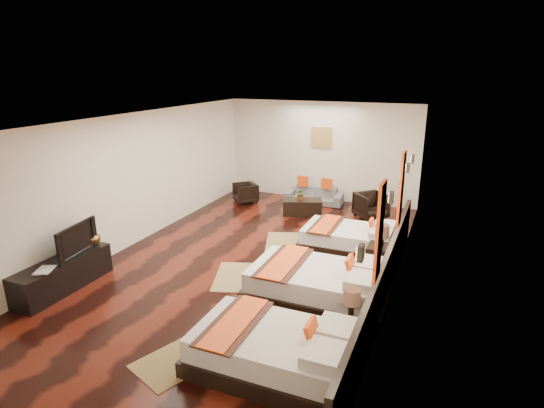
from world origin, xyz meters
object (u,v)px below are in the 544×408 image
at_px(sofa, 314,195).
at_px(tv_console, 63,274).
at_px(bed_mid, 319,284).
at_px(nightstand_b, 380,256).
at_px(figurine, 92,237).
at_px(tv, 72,240).
at_px(armchair_left, 245,193).
at_px(bed_near, 276,350).
at_px(nightstand_a, 350,326).
at_px(armchair_right, 371,206).
at_px(book, 37,270).
at_px(table_plant, 301,194).
at_px(bed_far, 350,239).
at_px(coffee_table, 302,207).

bearing_deg(sofa, tv_console, -114.60).
height_order(bed_mid, nightstand_b, nightstand_b).
distance_m(figurine, sofa, 6.31).
xyz_separation_m(tv, armchair_left, (0.60, 5.59, -0.56)).
bearing_deg(tv_console, sofa, 69.01).
xyz_separation_m(tv_console, sofa, (2.50, 6.50, -0.04)).
height_order(bed_near, nightstand_a, nightstand_a).
bearing_deg(sofa, tv, -114.96).
bearing_deg(bed_mid, nightstand_a, -54.19).
distance_m(bed_mid, tv_console, 4.40).
distance_m(tv_console, armchair_right, 7.20).
distance_m(bed_mid, nightstand_b, 1.61).
distance_m(armchair_left, armchair_right, 3.56).
bearing_deg(armchair_right, nightstand_b, -120.46).
height_order(tv_console, tv, tv).
bearing_deg(tv, bed_mid, -83.69).
bearing_deg(bed_near, armchair_right, 89.91).
xyz_separation_m(book, table_plant, (2.46, 5.89, -0.02)).
bearing_deg(bed_far, tv_console, -139.41).
bearing_deg(tv, table_plant, -33.32).
xyz_separation_m(bed_mid, nightstand_a, (0.75, -1.03, 0.01)).
xyz_separation_m(book, sofa, (2.50, 6.99, -0.33)).
height_order(bed_far, armchair_right, bed_far).
relative_size(bed_mid, bed_far, 1.15).
distance_m(bed_mid, sofa, 5.45).
xyz_separation_m(nightstand_a, table_plant, (-2.48, 5.11, 0.25)).
relative_size(armchair_left, table_plant, 2.04).
height_order(bed_near, nightstand_b, nightstand_b).
relative_size(bed_near, figurine, 6.54).
xyz_separation_m(bed_far, nightstand_b, (0.75, -0.84, 0.08)).
relative_size(armchair_right, coffee_table, 0.72).
distance_m(bed_near, nightstand_b, 3.40).
bearing_deg(table_plant, tv_console, -114.48).
xyz_separation_m(tv, table_plant, (2.41, 5.16, -0.29)).
relative_size(bed_far, nightstand_a, 2.26).
distance_m(nightstand_a, book, 5.01).
height_order(bed_far, nightstand_b, nightstand_b).
relative_size(tv_console, sofa, 1.13).
distance_m(tv, armchair_right, 6.99).
xyz_separation_m(bed_near, tv, (-4.15, 0.81, 0.56)).
height_order(figurine, coffee_table, figurine).
distance_m(coffee_table, table_plant, 0.36).
height_order(bed_mid, nightstand_a, nightstand_a).
distance_m(book, table_plant, 6.38).
bearing_deg(nightstand_b, tv, -152.86).
distance_m(bed_far, tv_console, 5.52).
relative_size(book, figurine, 1.05).
bearing_deg(figurine, tv_console, -90.00).
distance_m(nightstand_b, sofa, 4.48).
xyz_separation_m(bed_near, figurine, (-4.20, 1.28, 0.44)).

